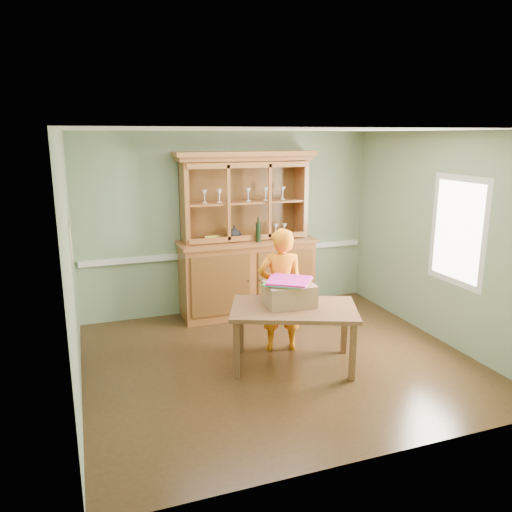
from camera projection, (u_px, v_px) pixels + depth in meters
name	position (u px, v px, depth m)	size (l,w,h in m)	color
floor	(278.00, 360.00, 6.02)	(4.50, 4.50, 0.00)	#412A14
ceiling	(281.00, 130.00, 5.38)	(4.50, 4.50, 0.00)	white
wall_back	(230.00, 223.00, 7.53)	(4.50, 4.50, 0.00)	gray
wall_left	(71.00, 269.00, 4.97)	(4.00, 4.00, 0.00)	gray
wall_right	(441.00, 238.00, 6.43)	(4.00, 4.00, 0.00)	gray
wall_front	(377.00, 307.00, 3.87)	(4.50, 4.50, 0.00)	gray
chair_rail	(230.00, 252.00, 7.61)	(4.41, 0.05, 0.08)	silver
framed_map	(71.00, 243.00, 5.20)	(0.03, 0.60, 0.46)	#2F2213
window_panel	(457.00, 231.00, 6.11)	(0.03, 0.96, 1.36)	silver
china_hutch	(246.00, 259.00, 7.45)	(2.06, 0.68, 2.42)	brown
dining_table	(294.00, 314.00, 5.76)	(1.65, 1.33, 0.72)	brown
cardboard_box	(289.00, 294.00, 5.80)	(0.55, 0.44, 0.26)	#A27353
kite_stack	(288.00, 281.00, 5.77)	(0.64, 0.64, 0.05)	orange
person	(281.00, 290.00, 6.16)	(0.57, 0.37, 1.56)	orange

